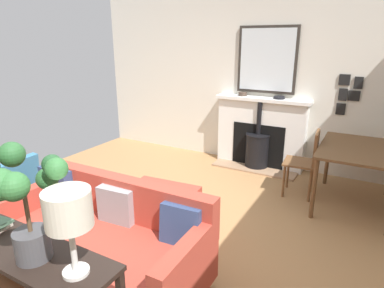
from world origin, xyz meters
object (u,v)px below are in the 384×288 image
(fireplace, at_px, (260,136))
(mantel_bowl_near, at_px, (243,94))
(table_lamp_far_end, at_px, (69,212))
(ottoman, at_px, (160,202))
(sofa, at_px, (102,240))
(dining_table, at_px, (359,155))
(armchair_accent, at_px, (5,191))
(dining_chair_near_fireplace, at_px, (307,158))
(mantel_bowl_far, at_px, (279,97))
(potted_plant, at_px, (20,193))
(console_table, at_px, (13,256))

(fireplace, bearing_deg, mantel_bowl_near, -93.69)
(table_lamp_far_end, bearing_deg, ottoman, -158.77)
(sofa, bearing_deg, dining_table, 143.86)
(fireplace, distance_m, armchair_accent, 3.57)
(sofa, relative_size, dining_chair_near_fireplace, 2.08)
(fireplace, distance_m, mantel_bowl_far, 0.69)
(sofa, height_order, table_lamp_far_end, table_lamp_far_end)
(dining_table, bearing_deg, potted_plant, -25.28)
(fireplace, xyz_separation_m, console_table, (3.92, -0.33, 0.18))
(fireplace, xyz_separation_m, armchair_accent, (3.11, -1.74, -0.05))
(mantel_bowl_far, height_order, armchair_accent, mantel_bowl_far)
(console_table, bearing_deg, table_lamp_far_end, 90.00)
(ottoman, relative_size, dining_chair_near_fireplace, 0.93)
(armchair_accent, height_order, table_lamp_far_end, table_lamp_far_end)
(mantel_bowl_near, bearing_deg, armchair_accent, -24.31)
(potted_plant, xyz_separation_m, dining_chair_near_fireplace, (-3.20, 0.94, -0.66))
(dining_table, xyz_separation_m, dining_chair_near_fireplace, (-0.01, -0.57, -0.14))
(mantel_bowl_far, height_order, sofa, mantel_bowl_far)
(mantel_bowl_near, relative_size, mantel_bowl_far, 0.79)
(mantel_bowl_far, relative_size, console_table, 0.11)
(fireplace, relative_size, ottoman, 1.78)
(table_lamp_far_end, bearing_deg, potted_plant, -83.92)
(table_lamp_far_end, bearing_deg, armchair_accent, -111.97)
(mantel_bowl_far, xyz_separation_m, dining_chair_near_fireplace, (0.77, 0.62, -0.61))
(table_lamp_far_end, bearing_deg, fireplace, -176.39)
(sofa, distance_m, armchair_accent, 1.42)
(console_table, bearing_deg, dining_table, 150.85)
(dining_table, bearing_deg, mantel_bowl_far, -123.27)
(sofa, relative_size, potted_plant, 2.85)
(mantel_bowl_near, distance_m, dining_table, 1.99)
(console_table, bearing_deg, ottoman, -176.65)
(mantel_bowl_far, bearing_deg, dining_chair_near_fireplace, 38.60)
(sofa, relative_size, table_lamp_far_end, 3.83)
(fireplace, xyz_separation_m, mantel_bowl_near, (-0.02, -0.33, 0.65))
(ottoman, xyz_separation_m, armchair_accent, (0.93, -1.31, 0.22))
(potted_plant, bearing_deg, table_lamp_far_end, 96.08)
(table_lamp_far_end, relative_size, potted_plant, 0.75)
(mantel_bowl_far, height_order, console_table, mantel_bowl_far)
(mantel_bowl_near, height_order, dining_table, mantel_bowl_near)
(table_lamp_far_end, xyz_separation_m, dining_table, (-3.16, 1.19, -0.47))
(table_lamp_far_end, bearing_deg, sofa, -141.95)
(sofa, xyz_separation_m, dining_table, (-2.42, 1.77, 0.31))
(sofa, bearing_deg, mantel_bowl_far, 169.64)
(dining_table, bearing_deg, fireplace, -117.73)
(potted_plant, height_order, dining_chair_near_fireplace, potted_plant)
(fireplace, relative_size, console_table, 0.96)
(mantel_bowl_near, distance_m, console_table, 3.96)
(mantel_bowl_near, relative_size, console_table, 0.09)
(armchair_accent, xyz_separation_m, table_lamp_far_end, (0.80, 1.99, 0.70))
(armchair_accent, bearing_deg, mantel_bowl_near, 155.69)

